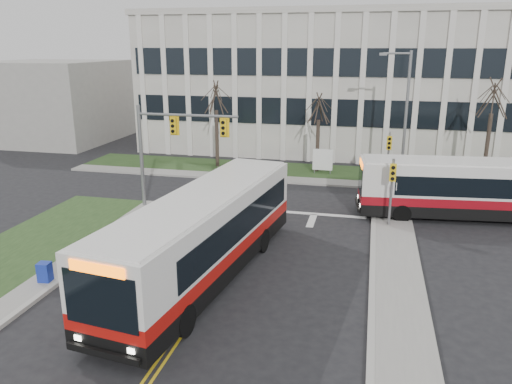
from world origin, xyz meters
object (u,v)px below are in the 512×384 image
object	(u,v)px
directory_sign	(323,160)
bus_main	(204,237)
bus_cross	(471,191)
newspaper_box_blue	(45,273)
streetlight	(404,111)

from	to	relation	value
directory_sign	bus_main	world-z (taller)	bus_main
bus_cross	newspaper_box_blue	xyz separation A→B (m)	(-18.46, -12.75, -1.17)
newspaper_box_blue	directory_sign	bearing A→B (deg)	60.09
streetlight	directory_sign	xyz separation A→B (m)	(-5.53, 1.30, -4.02)
directory_sign	newspaper_box_blue	distance (m)	22.75
streetlight	newspaper_box_blue	xyz separation A→B (m)	(-14.83, -19.45, -4.72)
streetlight	newspaper_box_blue	world-z (taller)	streetlight
streetlight	bus_main	bearing A→B (deg)	-116.44
bus_cross	newspaper_box_blue	world-z (taller)	bus_cross
bus_main	newspaper_box_blue	size ratio (longest dim) A/B	14.33
streetlight	directory_sign	size ratio (longest dim) A/B	4.60
streetlight	bus_cross	size ratio (longest dim) A/B	0.75
streetlight	bus_main	size ratio (longest dim) A/B	0.68
streetlight	bus_cross	distance (m)	8.41
newspaper_box_blue	streetlight	bearing A→B (deg)	46.91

